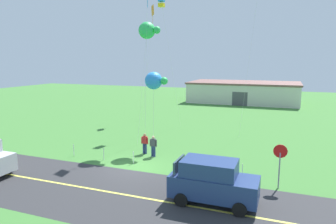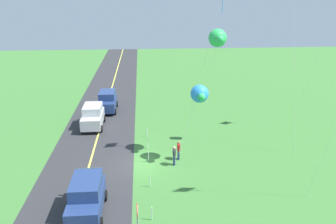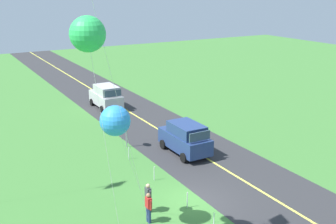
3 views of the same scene
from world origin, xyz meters
name	(u,v)px [view 1 (image 1 of 3)]	position (x,y,z in m)	size (l,w,h in m)	color
ground_plane	(134,168)	(0.00, 0.00, -0.05)	(120.00, 120.00, 0.10)	#3D7533
asphalt_road	(102,191)	(0.00, -4.00, 0.00)	(120.00, 7.00, 0.00)	#2D2D30
road_centre_stripe	(102,191)	(0.00, -4.00, 0.01)	(120.00, 0.16, 0.00)	#E5E04C
car_suv_foreground	(212,181)	(6.08, -3.22, 1.15)	(4.40, 2.12, 2.24)	navy
stop_sign	(280,158)	(9.20, -0.10, 1.80)	(0.76, 0.08, 2.56)	gray
person_adult_near	(153,145)	(0.23, 2.70, 0.86)	(0.58, 0.22, 1.60)	navy
person_adult_companion	(145,143)	(-0.70, 3.15, 0.86)	(0.58, 0.22, 1.60)	navy
kite_red_low	(154,81)	(-0.52, 4.71, 5.58)	(1.90, 2.71, 6.29)	silver
kite_yellow_high	(162,3)	(-2.96, 12.30, 12.89)	(2.16, 1.23, 13.38)	silver
kite_green_far	(148,30)	(-1.74, 6.18, 9.63)	(1.90, 1.58, 10.34)	silver
kite_orange_near	(152,13)	(-6.49, 18.06, 12.90)	(0.72, 3.17, 13.88)	silver
warehouse_distant	(244,92)	(2.58, 36.74, 1.75)	(18.36, 10.20, 3.50)	beige
fence_post_0	(74,150)	(-5.49, 0.70, 0.45)	(0.05, 0.05, 0.90)	silver
fence_post_1	(104,154)	(-2.85, 0.70, 0.45)	(0.05, 0.05, 0.90)	silver
fence_post_2	(133,158)	(-0.43, 0.70, 0.45)	(0.05, 0.05, 0.90)	silver
fence_post_3	(185,164)	(3.35, 0.70, 0.45)	(0.05, 0.05, 0.90)	silver
fence_post_4	(242,171)	(7.07, 0.70, 0.45)	(0.05, 0.05, 0.90)	silver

